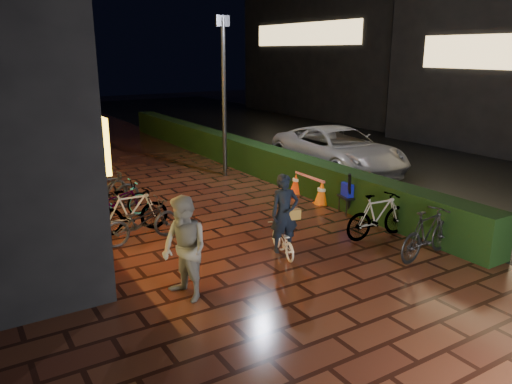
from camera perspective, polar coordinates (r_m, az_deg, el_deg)
ground at (r=9.86m, az=5.35°, el=-8.42°), size 80.00×80.00×0.00m
asphalt_road at (r=19.32m, az=17.89°, el=3.01°), size 11.00×60.00×0.01m
hedge at (r=17.85m, az=-1.60°, el=4.40°), size 0.70×20.00×1.00m
bystander_person at (r=8.35m, az=-8.18°, el=-6.46°), size 0.84×0.99×1.79m
van at (r=17.45m, az=9.35°, el=4.80°), size 2.85×5.57×1.51m
lamp_post_hedge at (r=16.35m, az=-3.70°, el=11.49°), size 0.49×0.14×5.10m
lamp_post_sf at (r=16.17m, az=-22.80°, el=11.70°), size 0.56×0.18×5.84m
cyclist at (r=10.09m, az=3.18°, el=-3.89°), size 0.71×1.26×1.72m
traffic_barrier at (r=14.18m, az=6.07°, el=0.59°), size 0.47×1.65×0.67m
cart_assembly at (r=12.93m, az=10.90°, el=0.09°), size 0.76×0.64×1.16m
parked_bikes_storefront at (r=12.69m, az=-15.65°, el=-1.05°), size 1.92×4.12×1.03m
parked_bikes_hedge at (r=10.99m, az=16.28°, el=-3.54°), size 1.77×2.00×1.03m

